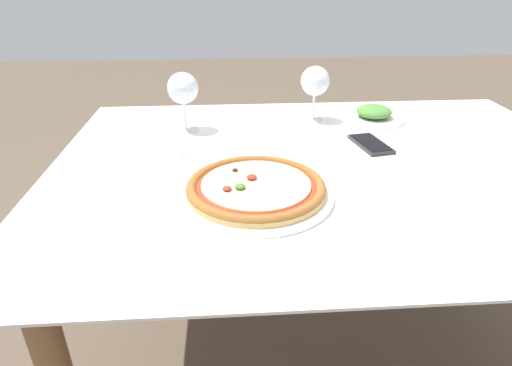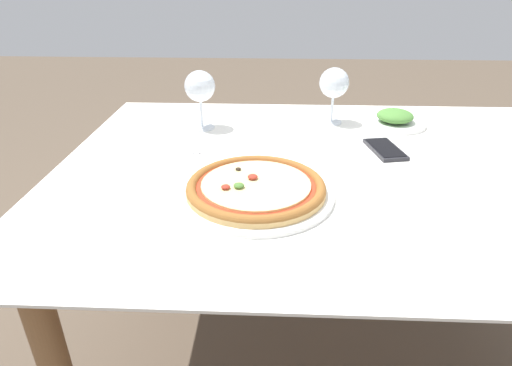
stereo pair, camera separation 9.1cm
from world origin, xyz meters
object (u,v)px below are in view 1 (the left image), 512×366
at_px(dining_table, 330,188).
at_px(wine_glass_far_right, 315,82).
at_px(pizza_plate, 256,188).
at_px(wine_glass_far_left, 183,89).
at_px(cell_phone, 371,144).
at_px(fork, 187,160).
at_px(side_plate, 374,115).

relative_size(dining_table, wine_glass_far_right, 8.20).
distance_m(pizza_plate, wine_glass_far_left, 0.47).
height_order(pizza_plate, cell_phone, pizza_plate).
relative_size(pizza_plate, wine_glass_far_right, 1.96).
bearing_deg(fork, pizza_plate, -50.42).
relative_size(dining_table, side_plate, 7.40).
height_order(cell_phone, side_plate, side_plate).
distance_m(wine_glass_far_left, wine_glass_far_right, 0.40).
bearing_deg(side_plate, dining_table, -123.37).
bearing_deg(fork, side_plate, 25.95).
bearing_deg(pizza_plate, wine_glass_far_left, 113.53).
bearing_deg(cell_phone, wine_glass_far_left, 162.98).
distance_m(pizza_plate, side_plate, 0.62).
bearing_deg(wine_glass_far_right, side_plate, -3.60).
xyz_separation_m(dining_table, cell_phone, (0.13, 0.10, 0.08)).
relative_size(fork, cell_phone, 1.09).
bearing_deg(side_plate, cell_phone, -109.37).
bearing_deg(side_plate, wine_glass_far_right, 176.40).
height_order(dining_table, cell_phone, cell_phone).
bearing_deg(dining_table, wine_glass_far_left, 146.52).
bearing_deg(wine_glass_far_right, pizza_plate, -113.93).
relative_size(fork, wine_glass_far_right, 0.99).
xyz_separation_m(fork, wine_glass_far_right, (0.38, 0.29, 0.12)).
bearing_deg(pizza_plate, fork, 129.58).
relative_size(fork, wine_glass_far_left, 0.97).
height_order(fork, wine_glass_far_left, wine_glass_far_left).
height_order(wine_glass_far_right, side_plate, wine_glass_far_right).
height_order(fork, cell_phone, cell_phone).
bearing_deg(dining_table, pizza_plate, -141.45).
xyz_separation_m(wine_glass_far_right, cell_phone, (0.12, -0.22, -0.12)).
distance_m(pizza_plate, wine_glass_far_right, 0.54).
height_order(dining_table, pizza_plate, pizza_plate).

